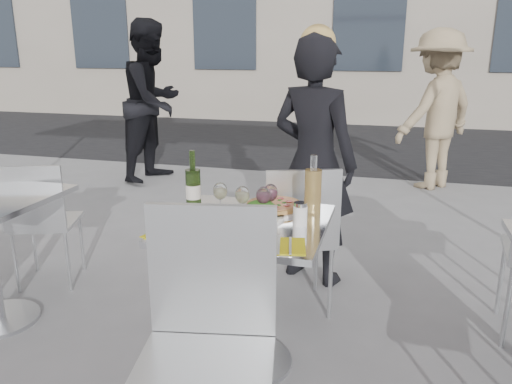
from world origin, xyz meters
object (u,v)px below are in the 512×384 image
(main_table, at_px, (248,264))
(wine_bottle, at_px, (193,187))
(chair_far, at_px, (299,228))
(wineglass_red_b, at_px, (271,194))
(napkin_left, at_px, (170,234))
(wineglass_white_b, at_px, (242,196))
(sugar_shaker, at_px, (300,214))
(salad_plate, at_px, (261,211))
(chair_near, at_px, (207,330))
(pizza_far, at_px, (274,206))
(woman_diner, at_px, (314,163))
(napkin_right, at_px, (283,245))
(pedestrian_a, at_px, (153,101))
(pizza_near, at_px, (230,233))
(wineglass_red_a, at_px, (263,197))
(side_chair_lfar, at_px, (40,215))
(pedestrian_b, at_px, (436,110))
(carafe, at_px, (313,191))
(wineglass_white_a, at_px, (220,192))

(main_table, bearing_deg, wine_bottle, 160.14)
(chair_far, distance_m, wineglass_red_b, 0.55)
(napkin_left, bearing_deg, wineglass_white_b, 68.12)
(sugar_shaker, relative_size, wineglass_red_b, 0.68)
(salad_plate, bearing_deg, chair_near, -89.24)
(main_table, height_order, pizza_far, pizza_far)
(woman_diner, distance_m, napkin_right, 1.32)
(wine_bottle, xyz_separation_m, wineglass_white_b, (0.28, -0.08, -0.00))
(chair_far, distance_m, sugar_shaker, 0.61)
(pedestrian_a, xyz_separation_m, salad_plate, (2.16, -3.22, -0.14))
(pedestrian_a, distance_m, wineglass_white_b, 3.86)
(salad_plate, height_order, wineglass_white_b, wineglass_white_b)
(pizza_near, relative_size, wineglass_red_a, 1.94)
(napkin_right, bearing_deg, pedestrian_a, 111.94)
(side_chair_lfar, distance_m, salad_plate, 1.63)
(pedestrian_b, bearing_deg, napkin_left, 22.18)
(woman_diner, xyz_separation_m, carafe, (0.13, -0.89, 0.06))
(carafe, xyz_separation_m, sugar_shaker, (-0.03, -0.17, -0.06))
(salad_plate, height_order, sugar_shaker, sugar_shaker)
(sugar_shaker, distance_m, wineglass_white_a, 0.41)
(chair_near, bearing_deg, pedestrian_a, 107.85)
(woman_diner, bearing_deg, pedestrian_b, -89.12)
(sugar_shaker, bearing_deg, pizza_far, 129.82)
(napkin_right, bearing_deg, woman_diner, 82.19)
(chair_near, height_order, woman_diner, woman_diner)
(chair_near, height_order, wineglass_red_b, chair_near)
(woman_diner, height_order, carafe, woman_diner)
(pizza_near, height_order, pizza_far, pizza_far)
(wineglass_white_a, xyz_separation_m, napkin_left, (-0.12, -0.33, -0.11))
(wine_bottle, xyz_separation_m, carafe, (0.58, 0.07, 0.00))
(pedestrian_a, distance_m, wineglass_white_a, 3.77)
(side_chair_lfar, distance_m, pedestrian_b, 4.21)
(woman_diner, bearing_deg, side_chair_lfar, 40.02)
(side_chair_lfar, distance_m, woman_diner, 1.78)
(pizza_far, distance_m, wine_bottle, 0.41)
(wineglass_red_a, bearing_deg, side_chair_lfar, 165.64)
(chair_near, distance_m, pedestrian_b, 4.57)
(napkin_right, bearing_deg, wine_bottle, 134.29)
(wineglass_red_a, bearing_deg, pedestrian_b, 75.01)
(napkin_left, bearing_deg, sugar_shaker, 44.84)
(main_table, height_order, napkin_right, napkin_right)
(pizza_near, xyz_separation_m, wineglass_white_b, (-0.01, 0.23, 0.10))
(wine_bottle, distance_m, wineglass_red_a, 0.38)
(pizza_near, bearing_deg, napkin_left, -166.25)
(pedestrian_b, height_order, napkin_left, pedestrian_b)
(pizza_far, distance_m, wineglass_white_a, 0.29)
(pedestrian_a, height_order, wineglass_red_b, pedestrian_a)
(woman_diner, distance_m, wineglass_white_a, 1.04)
(chair_near, xyz_separation_m, carafe, (0.21, 0.86, 0.27))
(salad_plate, xyz_separation_m, wineglass_red_a, (0.01, -0.01, 0.07))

